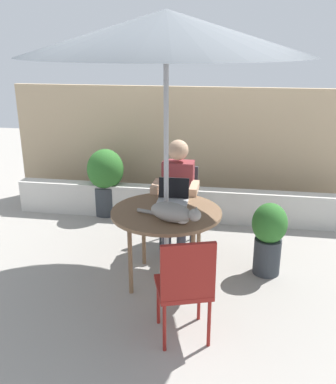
{
  "coord_description": "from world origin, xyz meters",
  "views": [
    {
      "loc": [
        0.61,
        -3.66,
        2.22
      ],
      "look_at": [
        0.0,
        0.1,
        0.88
      ],
      "focal_mm": 40.32,
      "sensor_mm": 36.0,
      "label": 1
    }
  ],
  "objects_px": {
    "patio_table": "(166,217)",
    "chair_empty": "(185,283)",
    "potted_plant_by_chair": "(269,235)",
    "laptop": "(173,195)",
    "potted_plant_near_fence": "(106,178)",
    "cat": "(174,213)",
    "person_seated": "(177,190)",
    "patio_umbrella": "(166,33)",
    "chair_occupied": "(179,199)"
  },
  "relations": [
    {
      "from": "patio_umbrella",
      "to": "laptop",
      "type": "bearing_deg",
      "value": 85.2
    },
    {
      "from": "chair_empty",
      "to": "potted_plant_by_chair",
      "type": "distance_m",
      "value": 1.36
    },
    {
      "from": "laptop",
      "to": "chair_empty",
      "type": "bearing_deg",
      "value": -76.98
    },
    {
      "from": "person_seated",
      "to": "potted_plant_near_fence",
      "type": "bearing_deg",
      "value": 141.68
    },
    {
      "from": "patio_umbrella",
      "to": "person_seated",
      "type": "height_order",
      "value": "patio_umbrella"
    },
    {
      "from": "patio_umbrella",
      "to": "laptop",
      "type": "distance_m",
      "value": 1.51
    },
    {
      "from": "potted_plant_by_chair",
      "to": "patio_umbrella",
      "type": "bearing_deg",
      "value": -163.01
    },
    {
      "from": "cat",
      "to": "person_seated",
      "type": "bearing_deg",
      "value": 96.31
    },
    {
      "from": "laptop",
      "to": "person_seated",
      "type": "bearing_deg",
      "value": 92.94
    },
    {
      "from": "patio_table",
      "to": "cat",
      "type": "relative_size",
      "value": 1.69
    },
    {
      "from": "patio_table",
      "to": "patio_umbrella",
      "type": "xyz_separation_m",
      "value": [
        0.0,
        0.0,
        1.61
      ]
    },
    {
      "from": "patio_table",
      "to": "chair_empty",
      "type": "distance_m",
      "value": 0.94
    },
    {
      "from": "patio_table",
      "to": "person_seated",
      "type": "distance_m",
      "value": 0.72
    },
    {
      "from": "chair_empty",
      "to": "potted_plant_by_chair",
      "type": "bearing_deg",
      "value": 60.0
    },
    {
      "from": "laptop",
      "to": "chair_occupied",
      "type": "bearing_deg",
      "value": 92.18
    },
    {
      "from": "patio_umbrella",
      "to": "chair_empty",
      "type": "distance_m",
      "value": 1.99
    },
    {
      "from": "patio_umbrella",
      "to": "potted_plant_near_fence",
      "type": "bearing_deg",
      "value": 124.35
    },
    {
      "from": "laptop",
      "to": "potted_plant_by_chair",
      "type": "relative_size",
      "value": 0.41
    },
    {
      "from": "chair_empty",
      "to": "chair_occupied",
      "type": "bearing_deg",
      "value": 99.36
    },
    {
      "from": "laptop",
      "to": "potted_plant_near_fence",
      "type": "height_order",
      "value": "laptop"
    },
    {
      "from": "person_seated",
      "to": "chair_occupied",
      "type": "bearing_deg",
      "value": 90.0
    },
    {
      "from": "cat",
      "to": "potted_plant_near_fence",
      "type": "bearing_deg",
      "value": 123.06
    },
    {
      "from": "patio_umbrella",
      "to": "chair_empty",
      "type": "height_order",
      "value": "patio_umbrella"
    },
    {
      "from": "person_seated",
      "to": "potted_plant_near_fence",
      "type": "relative_size",
      "value": 1.38
    },
    {
      "from": "patio_umbrella",
      "to": "potted_plant_near_fence",
      "type": "xyz_separation_m",
      "value": [
        -1.08,
        1.57,
        -1.77
      ]
    },
    {
      "from": "laptop",
      "to": "potted_plant_near_fence",
      "type": "xyz_separation_m",
      "value": [
        -1.1,
        1.3,
        -0.29
      ]
    },
    {
      "from": "chair_empty",
      "to": "patio_umbrella",
      "type": "bearing_deg",
      "value": 108.23
    },
    {
      "from": "potted_plant_by_chair",
      "to": "patio_table",
      "type": "bearing_deg",
      "value": -163.01
    },
    {
      "from": "patio_table",
      "to": "person_seated",
      "type": "height_order",
      "value": "person_seated"
    },
    {
      "from": "laptop",
      "to": "cat",
      "type": "height_order",
      "value": "laptop"
    },
    {
      "from": "chair_occupied",
      "to": "laptop",
      "type": "height_order",
      "value": "laptop"
    },
    {
      "from": "chair_empty",
      "to": "person_seated",
      "type": "relative_size",
      "value": 0.72
    },
    {
      "from": "person_seated",
      "to": "potted_plant_near_fence",
      "type": "xyz_separation_m",
      "value": [
        -1.08,
        0.85,
        -0.19
      ]
    },
    {
      "from": "cat",
      "to": "laptop",
      "type": "bearing_deg",
      "value": 99.2
    },
    {
      "from": "patio_table",
      "to": "cat",
      "type": "bearing_deg",
      "value": -66.26
    },
    {
      "from": "chair_occupied",
      "to": "cat",
      "type": "xyz_separation_m",
      "value": [
        0.11,
        -1.12,
        0.29
      ]
    },
    {
      "from": "laptop",
      "to": "potted_plant_by_chair",
      "type": "height_order",
      "value": "laptop"
    },
    {
      "from": "patio_umbrella",
      "to": "chair_occupied",
      "type": "xyz_separation_m",
      "value": [
        0.0,
        0.88,
        -1.76
      ]
    },
    {
      "from": "patio_table",
      "to": "potted_plant_by_chair",
      "type": "bearing_deg",
      "value": 16.99
    },
    {
      "from": "chair_occupied",
      "to": "laptop",
      "type": "relative_size",
      "value": 2.89
    },
    {
      "from": "chair_occupied",
      "to": "potted_plant_by_chair",
      "type": "relative_size",
      "value": 1.19
    },
    {
      "from": "person_seated",
      "to": "potted_plant_by_chair",
      "type": "distance_m",
      "value": 1.09
    },
    {
      "from": "chair_empty",
      "to": "potted_plant_near_fence",
      "type": "height_order",
      "value": "potted_plant_near_fence"
    },
    {
      "from": "patio_umbrella",
      "to": "person_seated",
      "type": "bearing_deg",
      "value": 90.0
    },
    {
      "from": "person_seated",
      "to": "patio_umbrella",
      "type": "bearing_deg",
      "value": -90.0
    },
    {
      "from": "patio_umbrella",
      "to": "potted_plant_by_chair",
      "type": "xyz_separation_m",
      "value": [
        0.97,
        0.3,
        -1.86
      ]
    },
    {
      "from": "patio_table",
      "to": "chair_occupied",
      "type": "height_order",
      "value": "chair_occupied"
    },
    {
      "from": "cat",
      "to": "potted_plant_near_fence",
      "type": "xyz_separation_m",
      "value": [
        -1.18,
        1.82,
        -0.31
      ]
    },
    {
      "from": "chair_occupied",
      "to": "potted_plant_by_chair",
      "type": "xyz_separation_m",
      "value": [
        0.97,
        -0.58,
        -0.1
      ]
    },
    {
      "from": "chair_occupied",
      "to": "potted_plant_by_chair",
      "type": "bearing_deg",
      "value": -31.05
    }
  ]
}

